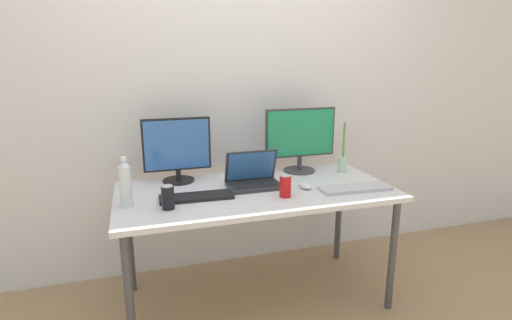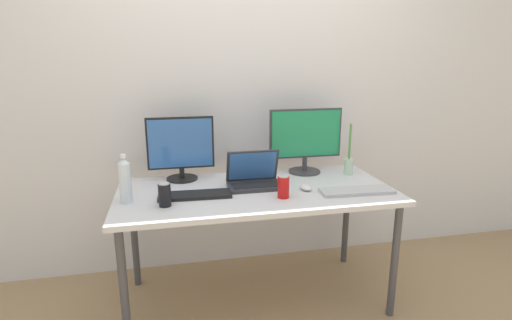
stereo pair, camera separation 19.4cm
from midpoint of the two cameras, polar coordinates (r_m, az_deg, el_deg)
name	(u,v)px [view 2 (the right image)]	position (r m, az deg, el deg)	size (l,w,h in m)	color
ground_plane	(256,298)	(2.72, 2.16, -19.16)	(16.00, 16.00, 0.00)	#9E7F5B
wall_back	(238,87)	(2.84, -0.57, 10.37)	(7.00, 0.08, 2.60)	silver
work_desk	(256,199)	(2.41, 2.31, -5.60)	(1.63, 0.78, 0.74)	#424247
monitor_left	(181,148)	(2.54, -8.58, 1.73)	(0.42, 0.20, 0.40)	black
monitor_center	(306,138)	(2.70, 9.14, 3.03)	(0.50, 0.22, 0.44)	#38383D
laptop_silver	(254,178)	(2.43, 2.02, -2.60)	(0.32, 0.21, 0.22)	#2D2D33
keyboard_main	(357,191)	(2.42, 16.45, -4.29)	(0.43, 0.14, 0.02)	#B2B2B7
keyboard_aux	(195,195)	(2.27, -6.29, -5.04)	(0.41, 0.13, 0.02)	black
mouse_by_keyboard	(306,187)	(2.40, 9.44, -3.89)	(0.06, 0.10, 0.03)	silver
water_bottle	(125,180)	(2.22, -15.86, -2.85)	(0.06, 0.06, 0.27)	silver
soda_can_near_keyboard	(165,195)	(2.14, -10.40, -4.95)	(0.07, 0.07, 0.13)	black
soda_can_by_laptop	(283,187)	(2.24, 6.42, -3.87)	(0.07, 0.07, 0.13)	red
bamboo_vase	(349,164)	(2.76, 15.07, -0.57)	(0.06, 0.06, 0.34)	#B2D1B7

